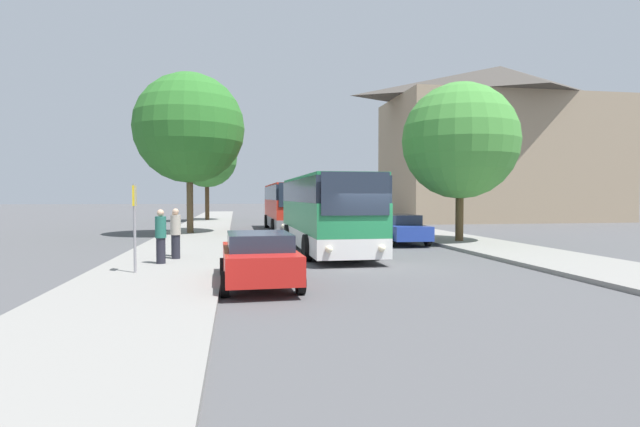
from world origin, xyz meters
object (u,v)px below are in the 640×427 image
at_px(bus_middle, 288,206).
at_px(parked_car_right_near, 400,229).
at_px(bus_stop_sign, 135,218).
at_px(tree_left_far, 189,128).
at_px(tree_left_near, 207,157).
at_px(tree_right_near, 460,141).
at_px(bus_front, 325,212).
at_px(pedestrian_waiting_far, 176,233).
at_px(pedestrian_waiting_near, 175,233).
at_px(pedestrian_walking_back, 161,236).
at_px(parked_car_left_curb, 259,258).

relative_size(bus_middle, parked_car_right_near, 2.37).
distance_m(bus_stop_sign, tree_left_far, 17.03).
xyz_separation_m(parked_car_right_near, tree_left_near, (-10.92, 24.66, 5.34)).
bearing_deg(tree_right_near, parked_car_right_near, 171.30).
distance_m(bus_front, tree_left_far, 13.15).
bearing_deg(tree_left_far, pedestrian_waiting_far, -87.18).
bearing_deg(tree_right_near, pedestrian_waiting_near, -161.96).
height_order(bus_front, pedestrian_walking_back, bus_front).
relative_size(pedestrian_walking_back, tree_right_near, 0.23).
distance_m(pedestrian_waiting_far, tree_left_near, 30.68).
distance_m(bus_middle, parked_car_right_near, 11.72).
xyz_separation_m(parked_car_left_curb, pedestrian_waiting_far, (-2.74, 5.24, 0.31)).
height_order(bus_middle, parked_car_right_near, bus_middle).
xyz_separation_m(parked_car_right_near, pedestrian_waiting_near, (-10.48, -4.83, 0.24)).
bearing_deg(tree_right_near, pedestrian_walking_back, -154.88).
bearing_deg(bus_front, pedestrian_waiting_far, -154.72).
xyz_separation_m(pedestrian_waiting_far, tree_left_far, (-0.65, 13.13, 5.53)).
distance_m(bus_front, pedestrian_waiting_near, 6.54).
distance_m(bus_stop_sign, pedestrian_waiting_near, 4.08).
distance_m(bus_front, pedestrian_walking_back, 7.64).
bearing_deg(pedestrian_waiting_far, tree_right_near, -6.75).
height_order(pedestrian_waiting_near, pedestrian_waiting_far, pedestrian_waiting_far).
bearing_deg(parked_car_right_near, tree_left_near, -64.58).
distance_m(bus_middle, tree_right_near, 13.95).
height_order(bus_stop_sign, pedestrian_walking_back, bus_stop_sign).
bearing_deg(bus_middle, tree_left_far, -153.87).
xyz_separation_m(pedestrian_waiting_near, tree_left_far, (-0.54, 12.38, 5.58)).
bearing_deg(pedestrian_waiting_near, tree_left_near, 126.09).
bearing_deg(parked_car_left_curb, tree_left_far, 98.36).
height_order(pedestrian_waiting_near, tree_right_near, tree_right_near).
bearing_deg(pedestrian_walking_back, tree_right_near, 107.07).
relative_size(parked_car_right_near, pedestrian_walking_back, 2.59).
bearing_deg(pedestrian_waiting_near, tree_right_near, 53.27).
distance_m(pedestrian_waiting_far, tree_right_near, 14.88).
height_order(bus_front, tree_right_near, tree_right_near).
bearing_deg(pedestrian_waiting_far, pedestrian_waiting_near, 70.11).
distance_m(pedestrian_waiting_far, pedestrian_walking_back, 1.32).
relative_size(parked_car_left_curb, tree_left_near, 0.49).
distance_m(pedestrian_walking_back, tree_left_near, 31.94).
distance_m(bus_front, bus_middle, 13.44).
bearing_deg(tree_left_near, pedestrian_waiting_far, -88.96).
xyz_separation_m(bus_stop_sign, tree_right_near, (14.15, 8.33, 3.43)).
height_order(parked_car_left_curb, tree_left_near, tree_left_near).
xyz_separation_m(bus_stop_sign, pedestrian_walking_back, (0.46, 1.92, -0.70)).
xyz_separation_m(bus_front, tree_right_near, (7.32, 2.24, 3.46)).
xyz_separation_m(parked_car_left_curb, tree_right_near, (10.60, 10.38, 4.43)).
xyz_separation_m(bus_front, bus_stop_sign, (-6.83, -6.09, 0.04)).
xyz_separation_m(parked_car_left_curb, pedestrian_walking_back, (-3.08, 3.97, 0.31)).
height_order(parked_car_right_near, pedestrian_waiting_near, pedestrian_waiting_near).
distance_m(parked_car_right_near, pedestrian_walking_back, 12.73).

